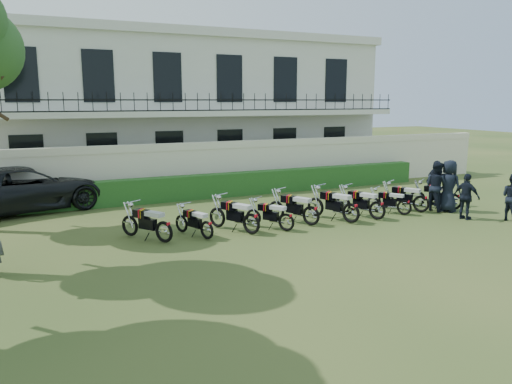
# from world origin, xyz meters

# --- Properties ---
(ground) EXTENTS (100.00, 100.00, 0.00)m
(ground) POSITION_xyz_m (0.00, 0.00, 0.00)
(ground) COLOR #2B441B
(ground) RESTS_ON ground
(perimeter_wall) EXTENTS (30.00, 0.35, 2.30)m
(perimeter_wall) POSITION_xyz_m (0.00, 8.00, 1.17)
(perimeter_wall) COLOR beige
(perimeter_wall) RESTS_ON ground
(hedge) EXTENTS (18.00, 0.60, 1.00)m
(hedge) POSITION_xyz_m (1.00, 7.20, 0.50)
(hedge) COLOR #1F4C1B
(hedge) RESTS_ON ground
(building) EXTENTS (20.40, 9.60, 7.40)m
(building) POSITION_xyz_m (0.00, 13.96, 3.71)
(building) COLOR silver
(building) RESTS_ON ground
(motorcycle_0) EXTENTS (1.19, 1.72, 1.09)m
(motorcycle_0) POSITION_xyz_m (-4.07, 1.20, 0.50)
(motorcycle_0) COLOR black
(motorcycle_0) RESTS_ON ground
(motorcycle_1) EXTENTS (0.80, 1.63, 0.95)m
(motorcycle_1) POSITION_xyz_m (-2.82, 1.04, 0.44)
(motorcycle_1) COLOR black
(motorcycle_1) RESTS_ON ground
(motorcycle_2) EXTENTS (1.07, 1.86, 1.12)m
(motorcycle_2) POSITION_xyz_m (-1.39, 1.01, 0.51)
(motorcycle_2) COLOR black
(motorcycle_2) RESTS_ON ground
(motorcycle_3) EXTENTS (1.07, 1.52, 0.97)m
(motorcycle_3) POSITION_xyz_m (-0.24, 0.90, 0.45)
(motorcycle_3) COLOR black
(motorcycle_3) RESTS_ON ground
(motorcycle_4) EXTENTS (1.06, 1.85, 1.11)m
(motorcycle_4) POSITION_xyz_m (0.84, 1.19, 0.51)
(motorcycle_4) COLOR black
(motorcycle_4) RESTS_ON ground
(motorcycle_5) EXTENTS (0.99, 2.01, 1.16)m
(motorcycle_5) POSITION_xyz_m (2.22, 0.91, 0.54)
(motorcycle_5) COLOR black
(motorcycle_5) RESTS_ON ground
(motorcycle_6) EXTENTS (0.95, 1.89, 1.10)m
(motorcycle_6) POSITION_xyz_m (3.33, 0.93, 0.51)
(motorcycle_6) COLOR black
(motorcycle_6) RESTS_ON ground
(motorcycle_7) EXTENTS (0.99, 1.47, 0.93)m
(motorcycle_7) POSITION_xyz_m (4.68, 1.12, 0.43)
(motorcycle_7) COLOR black
(motorcycle_7) RESTS_ON ground
(motorcycle_8) EXTENTS (1.06, 1.74, 1.07)m
(motorcycle_8) POSITION_xyz_m (5.53, 1.20, 0.49)
(motorcycle_8) COLOR black
(motorcycle_8) RESTS_ON ground
(motorcycle_9) EXTENTS (1.21, 1.63, 1.06)m
(motorcycle_9) POSITION_xyz_m (6.91, 0.99, 0.49)
(motorcycle_9) COLOR black
(motorcycle_9) RESTS_ON ground
(suv) EXTENTS (6.59, 4.30, 1.69)m
(suv) POSITION_xyz_m (-7.67, 7.60, 0.84)
(suv) COLOR black
(suv) RESTS_ON ground
(officer_2) EXTENTS (0.60, 1.01, 1.61)m
(officer_2) POSITION_xyz_m (6.20, -0.23, 0.80)
(officer_2) COLOR black
(officer_2) RESTS_ON ground
(officer_3) EXTENTS (0.84, 1.07, 1.93)m
(officer_3) POSITION_xyz_m (6.59, 0.97, 0.96)
(officer_3) COLOR black
(officer_3) RESTS_ON ground
(officer_4) EXTENTS (0.78, 0.96, 1.86)m
(officer_4) POSITION_xyz_m (6.29, 1.26, 0.93)
(officer_4) COLOR black
(officer_4) RESTS_ON ground
(officer_5) EXTENTS (0.54, 1.08, 1.78)m
(officer_5) POSITION_xyz_m (6.93, 1.96, 0.89)
(officer_5) COLOR black
(officer_5) RESTS_ON ground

